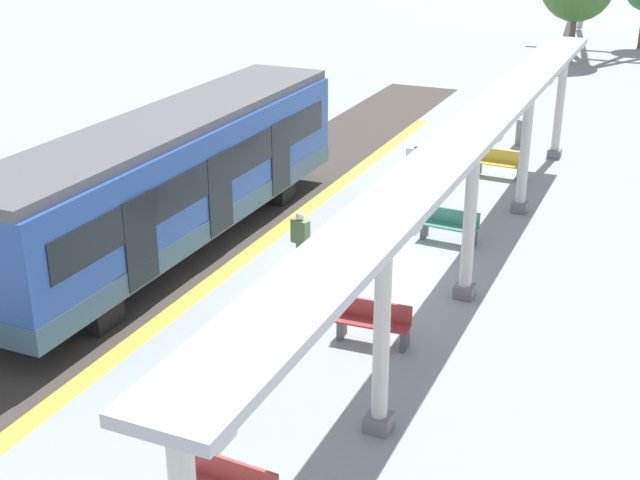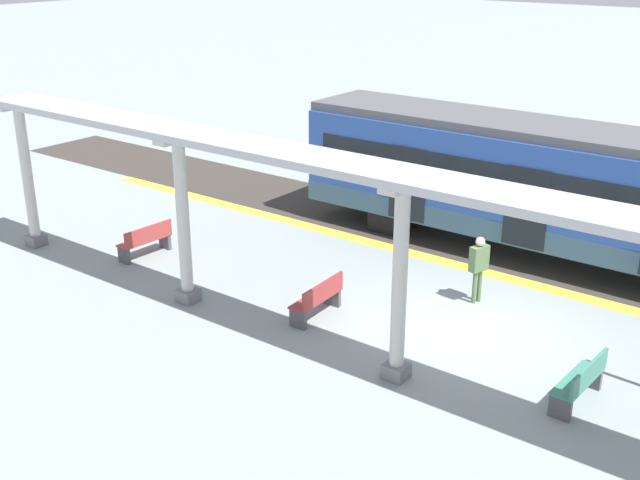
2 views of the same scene
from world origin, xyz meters
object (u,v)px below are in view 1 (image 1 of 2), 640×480
object	(u,v)px
canopy_pillar_second	(382,329)
trash_bin	(523,132)
canopy_pillar_third	(470,216)
passenger_waiting_near_edge	(300,235)
canopy_pillar_fourth	(525,146)
train_near_carriage	(174,181)
bench_extra_slot	(500,163)
platform_info_sign	(415,178)
canopy_pillar_fifth	(560,101)
bench_far_end	(450,225)
bench_near_end	(374,322)

from	to	relation	value
canopy_pillar_second	trash_bin	distance (m)	18.62
canopy_pillar_third	passenger_waiting_near_edge	distance (m)	4.08
canopy_pillar_second	canopy_pillar_fourth	xyz separation A→B (m)	(0.00, 11.60, 0.00)
train_near_carriage	trash_bin	size ratio (longest dim) A/B	14.13
bench_extra_slot	canopy_pillar_third	bearing A→B (deg)	-82.07
passenger_waiting_near_edge	canopy_pillar_third	bearing A→B (deg)	4.51
train_near_carriage	platform_info_sign	bearing A→B (deg)	39.88
canopy_pillar_fifth	trash_bin	distance (m)	2.30
canopy_pillar_fifth	bench_far_end	world-z (taller)	canopy_pillar_fifth
canopy_pillar_fourth	passenger_waiting_near_edge	size ratio (longest dim) A/B	2.45
canopy_pillar_second	canopy_pillar_fifth	bearing A→B (deg)	90.00
bench_extra_slot	passenger_waiting_near_edge	size ratio (longest dim) A/B	0.96
canopy_pillar_fourth	bench_extra_slot	xyz separation A→B (m)	(-1.25, 2.97, -1.52)
canopy_pillar_fourth	trash_bin	bearing A→B (deg)	101.03
canopy_pillar_fifth	passenger_waiting_near_edge	distance (m)	12.79
bench_extra_slot	passenger_waiting_near_edge	xyz separation A→B (m)	(-2.70, -9.29, 0.55)
canopy_pillar_third	trash_bin	bearing A→B (deg)	95.95
canopy_pillar_third	trash_bin	distance (m)	13.08
canopy_pillar_third	canopy_pillar_fourth	size ratio (longest dim) A/B	1.00
canopy_pillar_fifth	train_near_carriage	bearing A→B (deg)	-121.84
canopy_pillar_third	bench_near_end	distance (m)	3.33
canopy_pillar_fourth	passenger_waiting_near_edge	world-z (taller)	canopy_pillar_fourth
bench_far_end	platform_info_sign	world-z (taller)	platform_info_sign
trash_bin	bench_extra_slot	bearing A→B (deg)	-88.59
platform_info_sign	canopy_pillar_fifth	bearing A→B (deg)	72.35
canopy_pillar_third	passenger_waiting_near_edge	world-z (taller)	canopy_pillar_third
bench_far_end	canopy_pillar_third	bearing A→B (deg)	-68.21
canopy_pillar_second	canopy_pillar_third	size ratio (longest dim) A/B	1.00
passenger_waiting_near_edge	platform_info_sign	bearing A→B (deg)	71.17
bench_far_end	canopy_pillar_fifth	bearing A→B (deg)	81.98
canopy_pillar_fourth	platform_info_sign	xyz separation A→B (m)	(-2.51, -2.08, -0.64)
train_near_carriage	bench_far_end	bearing A→B (deg)	27.82
platform_info_sign	canopy_pillar_third	bearing A→B (deg)	-57.46
platform_info_sign	passenger_waiting_near_edge	bearing A→B (deg)	-108.83
canopy_pillar_third	platform_info_sign	bearing A→B (deg)	122.54
trash_bin	passenger_waiting_near_edge	bearing A→B (deg)	-101.14
canopy_pillar_second	passenger_waiting_near_edge	distance (m)	6.67
train_near_carriage	bench_near_end	size ratio (longest dim) A/B	8.76
canopy_pillar_second	trash_bin	bearing A→B (deg)	94.16
canopy_pillar_second	canopy_pillar_fifth	distance (m)	17.40
train_near_carriage	bench_near_end	bearing A→B (deg)	-21.72
bench_near_end	platform_info_sign	distance (m)	6.84
bench_near_end	canopy_pillar_fourth	bearing A→B (deg)	82.40
canopy_pillar_second	canopy_pillar_fifth	world-z (taller)	same
train_near_carriage	canopy_pillar_second	distance (m)	9.20
bench_far_end	trash_bin	world-z (taller)	trash_bin
train_near_carriage	platform_info_sign	size ratio (longest dim) A/B	6.06
passenger_waiting_near_edge	canopy_pillar_second	bearing A→B (deg)	-53.16
canopy_pillar_fourth	bench_near_end	bearing A→B (deg)	-97.60
canopy_pillar_second	platform_info_sign	xyz separation A→B (m)	(-2.51, 9.52, -0.64)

